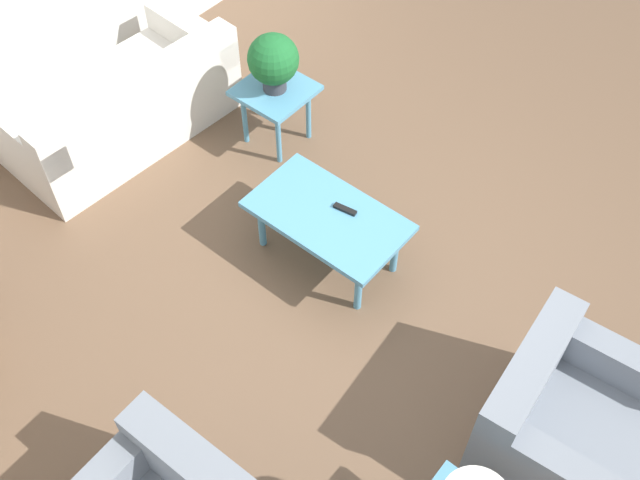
% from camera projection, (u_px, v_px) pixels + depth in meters
% --- Properties ---
extents(ground_plane, '(14.00, 14.00, 0.00)m').
position_uv_depth(ground_plane, '(369.00, 271.00, 5.12)').
color(ground_plane, brown).
extents(sofa, '(1.00, 1.82, 0.74)m').
position_uv_depth(sofa, '(122.00, 107.00, 5.74)').
color(sofa, silver).
rests_on(sofa, ground_plane).
extents(armchair, '(0.93, 0.99, 0.77)m').
position_uv_depth(armchair, '(565.00, 423.00, 4.10)').
color(armchair, slate).
rests_on(armchair, ground_plane).
extents(coffee_table, '(1.04, 0.60, 0.45)m').
position_uv_depth(coffee_table, '(328.00, 219.00, 4.89)').
color(coffee_table, teal).
rests_on(coffee_table, ground_plane).
extents(side_table_plant, '(0.52, 0.52, 0.51)m').
position_uv_depth(side_table_plant, '(275.00, 97.00, 5.60)').
color(side_table_plant, teal).
rests_on(side_table_plant, ground_plane).
extents(potted_plant, '(0.38, 0.38, 0.46)m').
position_uv_depth(potted_plant, '(273.00, 61.00, 5.33)').
color(potted_plant, '#333338').
rests_on(potted_plant, side_table_plant).
extents(remote_control, '(0.16, 0.07, 0.02)m').
position_uv_depth(remote_control, '(345.00, 209.00, 4.86)').
color(remote_control, black).
rests_on(remote_control, coffee_table).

